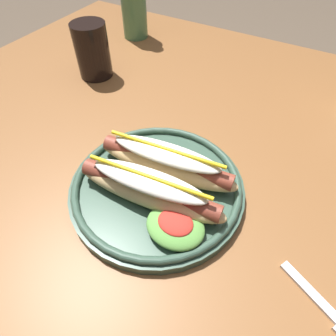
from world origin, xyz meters
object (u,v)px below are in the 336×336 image
object	(u,v)px
soda_cup	(92,51)
glass_bottle	(133,0)
fork	(329,311)
hot_dog_plate	(159,184)

from	to	relation	value
soda_cup	glass_bottle	distance (m)	0.23
soda_cup	glass_bottle	size ratio (longest dim) A/B	0.49
fork	glass_bottle	distance (m)	0.82
soda_cup	hot_dog_plate	bearing A→B (deg)	-36.21
hot_dog_plate	fork	world-z (taller)	hot_dog_plate
hot_dog_plate	fork	xyz separation A→B (m)	(0.27, -0.05, -0.02)
fork	hot_dog_plate	bearing A→B (deg)	-164.08
hot_dog_plate	soda_cup	bearing A→B (deg)	143.79
hot_dog_plate	glass_bottle	world-z (taller)	glass_bottle
hot_dog_plate	glass_bottle	xyz separation A→B (m)	(-0.36, 0.46, 0.07)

